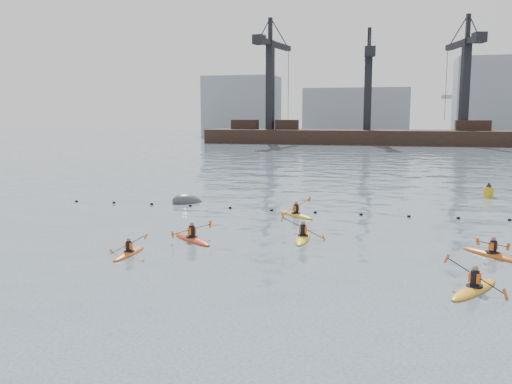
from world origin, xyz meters
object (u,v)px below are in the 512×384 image
kayaker_0 (129,253)px  mooring_buoy (188,203)px  kayaker_5 (296,214)px  kayaker_3 (303,237)px  kayaker_1 (474,288)px  kayaker_4 (493,254)px  kayaker_2 (192,238)px  nav_buoy (488,192)px

kayaker_0 → mooring_buoy: bearing=101.3°
kayaker_5 → kayaker_3: bearing=-123.8°
kayaker_1 → kayaker_5: (-9.05, 13.23, -0.00)m
kayaker_5 → mooring_buoy: size_ratio=1.18×
kayaker_4 → kayaker_5: (-10.58, 7.72, 0.00)m
kayaker_2 → kayaker_4: bearing=-48.1°
kayaker_2 → kayaker_4: kayaker_4 is taller
kayaker_1 → kayaker_5: kayaker_1 is taller
kayaker_4 → mooring_buoy: size_ratio=1.16×
kayaker_5 → mooring_buoy: 9.34m
kayaker_3 → mooring_buoy: size_ratio=1.39×
kayaker_5 → mooring_buoy: bearing=112.5°
kayaker_5 → nav_buoy: (13.38, 11.61, 0.31)m
mooring_buoy → kayaker_2: bearing=-67.6°
kayaker_1 → kayaker_3: (-7.55, 6.84, -0.00)m
kayaker_4 → mooring_buoy: 22.24m
kayaker_4 → nav_buoy: nav_buoy is taller
kayaker_0 → nav_buoy: bearing=50.6°
kayaker_1 → kayaker_2: kayaker_1 is taller
nav_buoy → mooring_buoy: bearing=-159.3°
kayaker_2 → kayaker_0: bearing=-168.1°
kayaker_1 → nav_buoy: kayaker_1 is taller
kayaker_4 → kayaker_5: 13.10m
nav_buoy → kayaker_4: bearing=-98.2°
kayaker_1 → kayaker_4: 5.72m
kayaker_2 → kayaker_5: bearing=13.9°
kayaker_2 → mooring_buoy: size_ratio=1.24×
kayaker_1 → kayaker_3: kayaker_3 is taller
kayaker_1 → kayaker_0: bearing=-155.7°
kayaker_4 → nav_buoy: (2.80, 19.34, 0.31)m
mooring_buoy → nav_buoy: (22.13, 8.34, 0.41)m
kayaker_2 → nav_buoy: bearing=-1.1°
kayaker_3 → kayaker_4: (9.08, -1.33, -0.00)m
kayaker_0 → kayaker_3: 9.01m
kayaker_0 → mooring_buoy: 15.10m
kayaker_5 → nav_buoy: size_ratio=2.15×
kayaker_2 → kayaker_3: size_ratio=0.89×
kayaker_0 → kayaker_2: size_ratio=0.92×
kayaker_0 → kayaker_1: size_ratio=0.85×
kayaker_1 → mooring_buoy: (-17.80, 16.50, -0.11)m
kayaker_2 → nav_buoy: size_ratio=2.26×
kayaker_1 → kayaker_5: size_ratio=1.14×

